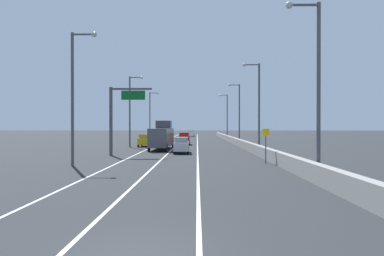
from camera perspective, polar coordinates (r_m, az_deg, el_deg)
ground_plane at (r=71.88m, az=-0.23°, el=-2.23°), size 320.00×320.00×0.00m
lane_stripe_left at (r=63.26m, az=-5.39°, el=-2.58°), size 0.16×130.00×0.00m
lane_stripe_center at (r=62.97m, az=-2.22°, el=-2.59°), size 0.16×130.00×0.00m
lane_stripe_right at (r=62.88m, az=0.97°, el=-2.60°), size 0.16×130.00×0.00m
jersey_barrier_right at (r=48.35m, az=9.03°, el=-2.84°), size 0.60×120.00×1.10m
overhead_sign_gantry at (r=35.74m, az=-13.19°, el=2.73°), size 4.68×0.36×7.50m
speed_advisory_sign at (r=28.10m, az=13.08°, el=-2.66°), size 0.60×0.11×3.00m
lamp_post_right_near at (r=21.11m, az=21.13°, el=8.40°), size 2.14×0.44×10.88m
lamp_post_right_second at (r=39.39m, az=11.59°, el=4.66°), size 2.14×0.44×10.88m
lamp_post_right_third at (r=58.14m, az=8.25°, el=3.27°), size 2.14×0.44×10.88m
lamp_post_right_fourth at (r=76.95m, az=6.15°, el=2.56°), size 2.14×0.44×10.88m
lamp_post_left_near at (r=27.61m, az=-20.18°, el=6.50°), size 2.14×0.44×10.88m
lamp_post_left_mid at (r=49.52m, az=-10.82°, el=3.78°), size 2.14×0.44×10.88m
lamp_post_left_far at (r=71.99m, az=-7.37°, el=2.71°), size 2.14×0.44×10.88m
car_red_0 at (r=54.89m, az=-1.41°, el=-1.92°), size 1.96×4.35×2.13m
car_white_1 at (r=98.78m, az=-0.13°, el=-0.95°), size 1.84×4.14×2.00m
car_yellow_2 at (r=50.75m, az=-8.36°, el=-2.21°), size 1.88×4.07×1.95m
car_silver_3 at (r=37.94m, az=-1.91°, el=-3.09°), size 1.88×4.40×1.92m
car_gray_4 at (r=76.32m, az=-5.15°, el=-1.31°), size 1.92×4.79×2.05m
box_truck at (r=44.47m, az=-5.38°, el=-1.46°), size 2.62×9.77×4.01m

